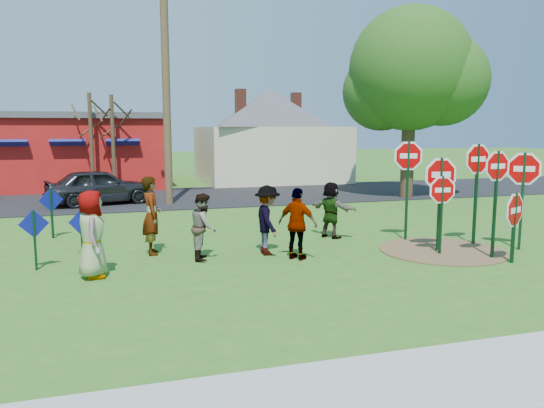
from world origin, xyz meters
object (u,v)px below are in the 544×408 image
Objects in this scene: person_a at (92,234)px; utility_pole at (166,71)px; stop_sign_a at (442,197)px; stop_sign_c at (496,179)px; person_b at (152,216)px; suv at (100,186)px; stop_sign_b at (408,165)px; stop_sign_d at (477,168)px; leafy_tree at (413,76)px.

utility_pole is (2.65, 10.36, 4.44)m from person_a.
stop_sign_c is at bearing -29.73° from stop_sign_a.
person_a is at bearing 142.83° from person_b.
stop_sign_a is 1.30m from stop_sign_c.
utility_pole is (2.71, -0.81, 4.60)m from suv.
stop_sign_b is 1.07× the size of stop_sign_c.
suv is at bearing 143.52° from stop_sign_b.
person_a is 2.24m from person_b.
stop_sign_d is 0.67× the size of suv.
stop_sign_a is 1.13× the size of person_a.
utility_pole reaches higher than stop_sign_c.
stop_sign_d is 10.31m from leafy_tree.
stop_sign_a is at bearing -107.39° from person_b.
person_b is 0.19× the size of utility_pole.
person_b is at bearing 164.67° from stop_sign_d.
person_b is (-6.92, 0.40, -1.14)m from stop_sign_b.
stop_sign_d is 12.67m from utility_pole.
stop_sign_a is 0.49× the size of suv.
suv is (-0.06, 11.17, -0.16)m from person_a.
leafy_tree is (13.34, -1.66, 4.63)m from suv.
utility_pole is at bearing 119.56° from stop_sign_d.
stop_sign_a is at bearing -160.37° from stop_sign_d.
stop_sign_d is (1.57, 0.75, 0.63)m from stop_sign_a.
leafy_tree reaches higher than person_b.
stop_sign_b reaches higher than person_b.
stop_sign_c is 0.64× the size of suv.
stop_sign_b is 1.79m from stop_sign_d.
stop_sign_a is 8.22m from person_a.
suv is at bearing 163.31° from utility_pole.
stop_sign_c is 1.59m from stop_sign_d.
leafy_tree is at bearing -111.02° from suv.
utility_pole is at bearing -8.70° from person_b.
suv is (-9.82, 10.76, -1.30)m from stop_sign_d.
utility_pole is 1.22× the size of leafy_tree.
person_a is (-9.17, 1.06, -1.00)m from stop_sign_c.
stop_sign_b reaches higher than suv.
leafy_tree is at bearing 62.88° from stop_sign_d.
leafy_tree is (3.51, 9.10, 3.33)m from stop_sign_d.
stop_sign_b is 10.09m from leafy_tree.
stop_sign_d is at bearing -20.07° from stop_sign_b.
stop_sign_c is 13.59m from utility_pole.
suv is at bearing 8.46° from person_b.
person_a is at bearing -104.34° from utility_pole.
stop_sign_d is 0.28× the size of utility_pole.
stop_sign_b reaches higher than stop_sign_a.
leafy_tree reaches higher than stop_sign_c.
stop_sign_a is 0.73× the size of stop_sign_d.
person_a is 11.57m from utility_pole.
utility_pole is (-5.55, 10.70, 3.92)m from stop_sign_a.
person_b reaches higher than suv.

